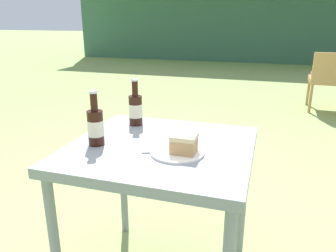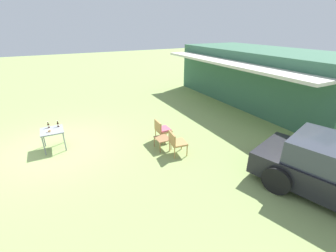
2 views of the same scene
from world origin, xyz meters
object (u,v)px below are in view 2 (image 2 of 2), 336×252
Objects in this scene: wicker_chair_plain at (176,142)px; patio_table at (52,132)px; garden_side_table at (163,139)px; cola_bottle_far at (48,126)px; wicker_chair_cushioned at (162,129)px; cake_on_plate at (49,131)px; cola_bottle_near at (58,125)px.

patio_table is at bearing 65.05° from wicker_chair_plain.
cola_bottle_far is (-1.97, -3.38, 0.43)m from garden_side_table.
wicker_chair_cushioned is at bearing 155.24° from garden_side_table.
patio_table is 0.17m from cake_on_plate.
wicker_chair_cushioned and wicker_chair_plain have the same top height.
cake_on_plate is (-1.08, -3.62, 0.26)m from wicker_chair_cushioned.
wicker_chair_cushioned is 1.07× the size of patio_table.
wicker_chair_plain is 1.53× the size of garden_side_table.
garden_side_table is 0.70× the size of patio_table.
wicker_chair_cushioned reaches higher than cake_on_plate.
patio_table is 0.34m from cola_bottle_near.
cake_on_plate is 0.43m from cola_bottle_near.
cake_on_plate is at bearing 66.77° from wicker_chair_plain.
wicker_chair_plain is 4.14m from cola_bottle_near.
garden_side_table is 2.29× the size of cola_bottle_far.
wicker_chair_cushioned is at bearing 68.39° from cola_bottle_far.
garden_side_table is at bearing 64.54° from cake_on_plate.
cake_on_plate reaches higher than garden_side_table.
garden_side_table is 3.73m from patio_table.
patio_table is at bearing 16.59° from cola_bottle_far.
wicker_chair_cushioned is 3.62m from cola_bottle_near.
cake_on_plate is 0.92× the size of cola_bottle_far.
wicker_chair_plain reaches higher than cake_on_plate.
wicker_chair_plain is 4.41m from cola_bottle_far.
wicker_chair_cushioned is at bearing 71.58° from patio_table.
garden_side_table is at bearing 59.82° from cola_bottle_far.
patio_table is (-1.71, -3.31, 0.27)m from garden_side_table.
wicker_chair_plain is 4.20m from cake_on_plate.
cola_bottle_near reaches higher than wicker_chair_plain.
wicker_chair_plain is at bearing 59.08° from cake_on_plate.
wicker_chair_cushioned is 3.79m from cake_on_plate.
wicker_chair_cushioned is at bearing 67.43° from cola_bottle_near.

